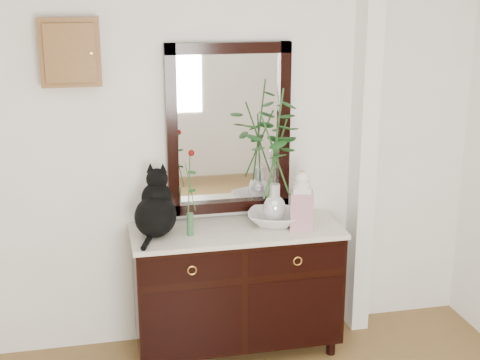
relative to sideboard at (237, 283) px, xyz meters
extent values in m
cube|color=white|center=(-0.10, 0.25, 0.88)|extent=(3.60, 0.04, 2.70)
cube|color=white|center=(0.90, 0.17, 0.88)|extent=(0.12, 0.20, 2.70)
cube|color=black|center=(0.00, 0.00, -0.01)|extent=(1.30, 0.50, 0.82)
cube|color=silver|center=(0.00, 0.00, 0.36)|extent=(1.33, 0.52, 0.03)
cube|color=black|center=(0.00, 0.24, 0.97)|extent=(0.80, 0.06, 1.10)
cube|color=white|center=(0.00, 0.25, 0.97)|extent=(0.66, 0.01, 0.96)
cube|color=brown|center=(-0.95, 0.21, 1.48)|extent=(0.35, 0.10, 0.40)
imported|color=silver|center=(0.25, 0.03, 0.42)|extent=(0.43, 0.43, 0.08)
camera|label=1|loc=(-0.83, -3.87, 1.85)|focal=50.00mm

